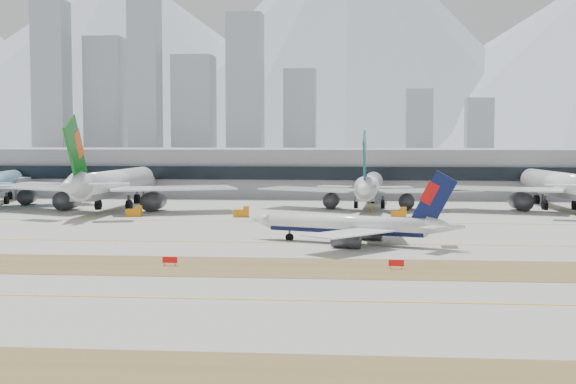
# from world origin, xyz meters

# --- Properties ---
(ground) EXTENTS (3000.00, 3000.00, 0.00)m
(ground) POSITION_xyz_m (0.00, 0.00, 0.00)
(ground) COLOR #A9A69E
(ground) RESTS_ON ground
(apron_markings) EXTENTS (360.00, 122.22, 0.06)m
(apron_markings) POSITION_xyz_m (0.00, -53.95, 0.02)
(apron_markings) COLOR brown
(apron_markings) RESTS_ON ground
(taxiing_airliner) EXTENTS (38.76, 32.88, 13.46)m
(taxiing_airliner) POSITION_xyz_m (19.12, -5.49, 3.25)
(taxiing_airliner) COLOR white
(taxiing_airliner) RESTS_ON ground
(widebody_eva) EXTENTS (68.09, 66.53, 24.28)m
(widebody_eva) POSITION_xyz_m (-43.68, 55.16, 6.45)
(widebody_eva) COLOR white
(widebody_eva) RESTS_ON ground
(widebody_cathay) EXTENTS (58.01, 56.86, 20.72)m
(widebody_cathay) POSITION_xyz_m (22.63, 65.33, 5.51)
(widebody_cathay) COLOR white
(widebody_cathay) RESTS_ON ground
(widebody_china_air) EXTENTS (64.56, 63.48, 23.12)m
(widebody_china_air) POSITION_xyz_m (72.06, 65.17, 6.15)
(widebody_china_air) COLOR white
(widebody_china_air) RESTS_ON ground
(terminal) EXTENTS (280.00, 43.10, 15.00)m
(terminal) POSITION_xyz_m (0.00, 114.84, 7.50)
(terminal) COLOR gray
(terminal) RESTS_ON ground
(hold_sign_left) EXTENTS (2.20, 0.15, 1.35)m
(hold_sign_left) POSITION_xyz_m (-7.62, -32.00, 0.88)
(hold_sign_left) COLOR red
(hold_sign_left) RESTS_ON ground
(hold_sign_right) EXTENTS (2.20, 0.15, 1.35)m
(hold_sign_right) POSITION_xyz_m (25.28, -32.00, 0.88)
(hold_sign_right) COLOR red
(hold_sign_right) RESTS_ON ground
(gse_b) EXTENTS (3.55, 2.00, 2.60)m
(gse_b) POSITION_xyz_m (-33.14, 39.10, 1.05)
(gse_b) COLOR orange
(gse_b) RESTS_ON ground
(gse_extra) EXTENTS (3.55, 2.00, 2.60)m
(gse_extra) POSITION_xyz_m (-7.56, 40.09, 1.05)
(gse_extra) COLOR orange
(gse_extra) RESTS_ON ground
(gse_c) EXTENTS (3.55, 2.00, 2.60)m
(gse_c) POSITION_xyz_m (29.28, 40.45, 1.05)
(gse_c) COLOR orange
(gse_c) RESTS_ON ground
(city_skyline) EXTENTS (342.00, 49.80, 140.00)m
(city_skyline) POSITION_xyz_m (-106.76, 453.42, 49.80)
(city_skyline) COLOR #8F98A3
(city_skyline) RESTS_ON ground
(mountain_ridge) EXTENTS (2830.00, 1120.00, 470.00)m
(mountain_ridge) POSITION_xyz_m (33.00, 1404.14, 181.85)
(mountain_ridge) COLOR #9EA8B7
(mountain_ridge) RESTS_ON ground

